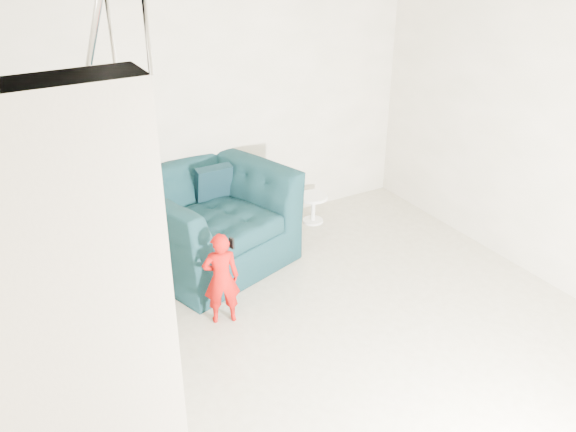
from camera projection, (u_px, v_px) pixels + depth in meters
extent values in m
plane|color=gray|center=(346.00, 373.00, 4.89)|extent=(5.50, 5.50, 0.00)
plane|color=silver|center=(365.00, 26.00, 3.66)|extent=(5.50, 5.50, 0.00)
plane|color=#A19D83|center=(202.00, 119.00, 6.40)|extent=(5.00, 0.00, 5.00)
imported|color=black|center=(209.00, 220.00, 6.21)|extent=(1.82, 1.70, 0.97)
imported|color=#8B0C04|center=(221.00, 278.00, 5.32)|extent=(0.37, 0.30, 0.89)
cylinder|color=white|center=(313.00, 197.00, 7.09)|extent=(0.34, 0.34, 0.03)
cylinder|color=white|center=(313.00, 210.00, 7.17)|extent=(0.05, 0.05, 0.31)
cylinder|color=white|center=(313.00, 221.00, 7.23)|extent=(0.24, 0.24, 0.03)
cube|color=#ADA089|center=(31.00, 287.00, 5.76)|extent=(1.00, 0.30, 0.27)
cube|color=#ADA089|center=(33.00, 290.00, 5.46)|extent=(1.00, 0.30, 0.54)
cube|color=#ADA089|center=(37.00, 294.00, 5.17)|extent=(1.00, 0.30, 0.81)
cube|color=#ADA089|center=(40.00, 299.00, 4.88)|extent=(1.00, 0.30, 1.08)
cube|color=#ADA089|center=(44.00, 304.00, 4.58)|extent=(1.00, 0.30, 1.35)
cube|color=#ADA089|center=(48.00, 309.00, 4.29)|extent=(1.00, 0.30, 1.62)
cube|color=#ADA089|center=(54.00, 316.00, 4.00)|extent=(1.00, 0.30, 1.89)
cube|color=#ADA089|center=(60.00, 323.00, 3.71)|extent=(1.00, 0.30, 2.16)
cube|color=#ADA089|center=(66.00, 332.00, 3.41)|extent=(1.00, 0.30, 2.43)
cube|color=#ADA089|center=(75.00, 343.00, 3.12)|extent=(1.00, 0.30, 2.70)
cylinder|color=silver|center=(84.00, 94.00, 3.98)|extent=(0.04, 3.03, 2.73)
cylinder|color=silver|center=(75.00, 234.00, 5.93)|extent=(0.04, 0.04, 1.00)
cube|color=black|center=(213.00, 182.00, 6.45)|extent=(0.39, 0.19, 0.39)
cube|color=black|center=(142.00, 226.00, 5.84)|extent=(0.05, 0.49, 0.55)
cube|color=black|center=(232.00, 243.00, 5.22)|extent=(0.03, 0.05, 0.10)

